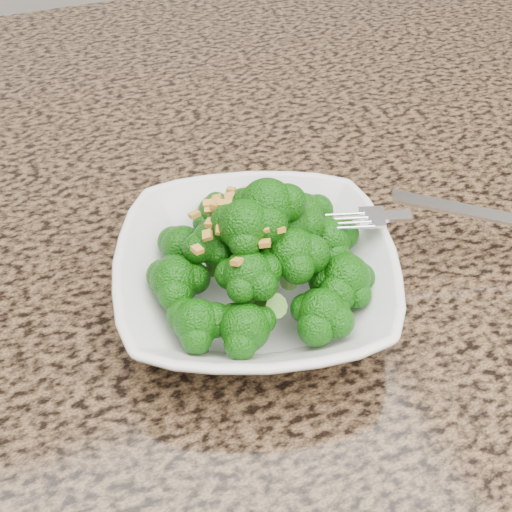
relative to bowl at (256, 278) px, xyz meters
name	(u,v)px	position (x,y,z in m)	size (l,w,h in m)	color
cabinet	(260,453)	(0.05, 0.12, -0.49)	(1.55, 0.95, 0.87)	#321E14
granite_counter	(262,214)	(0.05, 0.12, -0.04)	(1.64, 1.04, 0.03)	brown
bowl	(256,278)	(0.00, 0.00, 0.00)	(0.21, 0.21, 0.05)	white
broccoli_pile	(256,217)	(0.00, 0.00, 0.06)	(0.19, 0.19, 0.07)	#14600B
garlic_topping	(256,173)	(0.00, 0.00, 0.10)	(0.11, 0.11, 0.01)	gold
fork	(401,215)	(0.12, 0.00, 0.03)	(0.19, 0.03, 0.01)	silver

